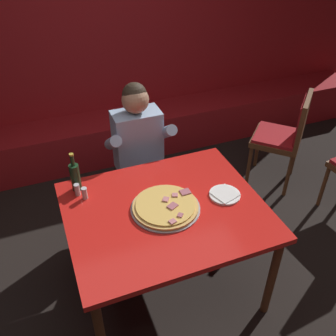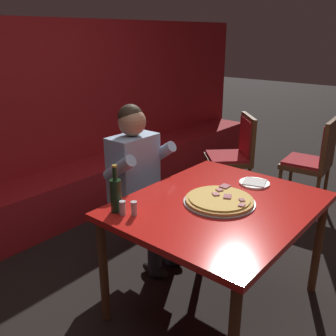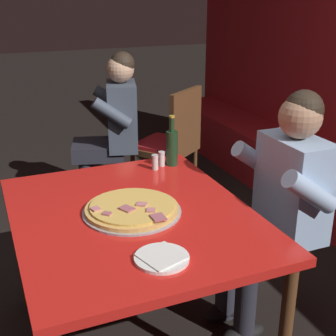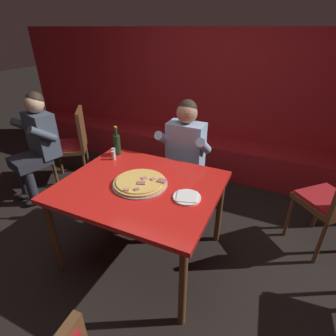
{
  "view_description": "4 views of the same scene",
  "coord_description": "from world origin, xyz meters",
  "px_view_note": "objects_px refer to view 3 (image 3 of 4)",
  "views": [
    {
      "loc": [
        -0.63,
        -1.67,
        2.4
      ],
      "look_at": [
        0.12,
        0.27,
        0.88
      ],
      "focal_mm": 40.0,
      "sensor_mm": 36.0,
      "label": 1
    },
    {
      "loc": [
        -1.83,
        -1.11,
        1.77
      ],
      "look_at": [
        -0.14,
        0.3,
        0.97
      ],
      "focal_mm": 40.0,
      "sensor_mm": 36.0,
      "label": 2
    },
    {
      "loc": [
        1.82,
        -0.58,
        1.72
      ],
      "look_at": [
        -0.04,
        0.19,
        0.94
      ],
      "focal_mm": 50.0,
      "sensor_mm": 36.0,
      "label": 3
    },
    {
      "loc": [
        0.97,
        -1.55,
        1.9
      ],
      "look_at": [
        0.14,
        0.25,
        0.82
      ],
      "focal_mm": 28.0,
      "sensor_mm": 36.0,
      "label": 4
    }
  ],
  "objects_px": {
    "shaker_black_pepper": "(162,159)",
    "dining_chair_far_left": "(173,139)",
    "pizza": "(132,209)",
    "beer_bottle": "(172,147)",
    "main_dining_table": "(133,227)",
    "plate_white_paper": "(162,258)",
    "diner_seated_blue_shirt": "(278,204)",
    "diner_standing_companion": "(112,125)",
    "shaker_parmesan": "(155,163)"
  },
  "relations": [
    {
      "from": "pizza",
      "to": "dining_chair_far_left",
      "type": "distance_m",
      "value": 1.75
    },
    {
      "from": "shaker_black_pepper",
      "to": "diner_seated_blue_shirt",
      "type": "height_order",
      "value": "diner_seated_blue_shirt"
    },
    {
      "from": "beer_bottle",
      "to": "diner_seated_blue_shirt",
      "type": "bearing_deg",
      "value": 30.77
    },
    {
      "from": "shaker_black_pepper",
      "to": "shaker_parmesan",
      "type": "height_order",
      "value": "same"
    },
    {
      "from": "beer_bottle",
      "to": "shaker_black_pepper",
      "type": "height_order",
      "value": "beer_bottle"
    },
    {
      "from": "dining_chair_far_left",
      "to": "shaker_black_pepper",
      "type": "bearing_deg",
      "value": -26.42
    },
    {
      "from": "diner_seated_blue_shirt",
      "to": "shaker_parmesan",
      "type": "bearing_deg",
      "value": -139.75
    },
    {
      "from": "beer_bottle",
      "to": "dining_chair_far_left",
      "type": "distance_m",
      "value": 1.16
    },
    {
      "from": "plate_white_paper",
      "to": "shaker_parmesan",
      "type": "distance_m",
      "value": 0.93
    },
    {
      "from": "diner_seated_blue_shirt",
      "to": "dining_chair_far_left",
      "type": "bearing_deg",
      "value": 176.18
    },
    {
      "from": "diner_seated_blue_shirt",
      "to": "dining_chair_far_left",
      "type": "relative_size",
      "value": 1.3
    },
    {
      "from": "beer_bottle",
      "to": "diner_standing_companion",
      "type": "relative_size",
      "value": 0.23
    },
    {
      "from": "beer_bottle",
      "to": "diner_seated_blue_shirt",
      "type": "xyz_separation_m",
      "value": [
        0.57,
        0.34,
        -0.17
      ]
    },
    {
      "from": "main_dining_table",
      "to": "shaker_parmesan",
      "type": "xyz_separation_m",
      "value": [
        -0.46,
        0.29,
        0.11
      ]
    },
    {
      "from": "pizza",
      "to": "beer_bottle",
      "type": "height_order",
      "value": "beer_bottle"
    },
    {
      "from": "diner_seated_blue_shirt",
      "to": "diner_standing_companion",
      "type": "bearing_deg",
      "value": -167.59
    },
    {
      "from": "beer_bottle",
      "to": "dining_chair_far_left",
      "type": "xyz_separation_m",
      "value": [
        -1.02,
        0.44,
        -0.31
      ]
    },
    {
      "from": "main_dining_table",
      "to": "shaker_black_pepper",
      "type": "relative_size",
      "value": 14.73
    },
    {
      "from": "shaker_parmesan",
      "to": "diner_standing_companion",
      "type": "xyz_separation_m",
      "value": [
        -1.16,
        0.08,
        -0.1
      ]
    },
    {
      "from": "pizza",
      "to": "shaker_black_pepper",
      "type": "bearing_deg",
      "value": 145.45
    },
    {
      "from": "shaker_black_pepper",
      "to": "beer_bottle",
      "type": "bearing_deg",
      "value": 83.26
    },
    {
      "from": "main_dining_table",
      "to": "diner_standing_companion",
      "type": "bearing_deg",
      "value": 167.06
    },
    {
      "from": "plate_white_paper",
      "to": "diner_standing_companion",
      "type": "relative_size",
      "value": 0.16
    },
    {
      "from": "diner_standing_companion",
      "to": "diner_seated_blue_shirt",
      "type": "bearing_deg",
      "value": 12.41
    },
    {
      "from": "plate_white_paper",
      "to": "diner_seated_blue_shirt",
      "type": "xyz_separation_m",
      "value": [
        -0.34,
        0.77,
        -0.07
      ]
    },
    {
      "from": "plate_white_paper",
      "to": "main_dining_table",
      "type": "bearing_deg",
      "value": 176.85
    },
    {
      "from": "main_dining_table",
      "to": "dining_chair_far_left",
      "type": "distance_m",
      "value": 1.74
    },
    {
      "from": "shaker_parmesan",
      "to": "dining_chair_far_left",
      "type": "xyz_separation_m",
      "value": [
        -1.05,
        0.56,
        -0.23
      ]
    },
    {
      "from": "main_dining_table",
      "to": "pizza",
      "type": "distance_m",
      "value": 0.09
    },
    {
      "from": "plate_white_paper",
      "to": "diner_seated_blue_shirt",
      "type": "distance_m",
      "value": 0.84
    },
    {
      "from": "diner_seated_blue_shirt",
      "to": "diner_standing_companion",
      "type": "relative_size",
      "value": 1.0
    },
    {
      "from": "diner_standing_companion",
      "to": "dining_chair_far_left",
      "type": "bearing_deg",
      "value": 77.84
    },
    {
      "from": "main_dining_table",
      "to": "diner_seated_blue_shirt",
      "type": "xyz_separation_m",
      "value": [
        0.08,
        0.74,
        0.02
      ]
    },
    {
      "from": "shaker_parmesan",
      "to": "beer_bottle",
      "type": "bearing_deg",
      "value": 105.2
    },
    {
      "from": "plate_white_paper",
      "to": "shaker_black_pepper",
      "type": "bearing_deg",
      "value": 158.08
    },
    {
      "from": "beer_bottle",
      "to": "shaker_parmesan",
      "type": "bearing_deg",
      "value": -74.8
    },
    {
      "from": "plate_white_paper",
      "to": "diner_seated_blue_shirt",
      "type": "relative_size",
      "value": 0.16
    },
    {
      "from": "pizza",
      "to": "main_dining_table",
      "type": "bearing_deg",
      "value": 175.97
    },
    {
      "from": "pizza",
      "to": "dining_chair_far_left",
      "type": "height_order",
      "value": "dining_chair_far_left"
    },
    {
      "from": "diner_seated_blue_shirt",
      "to": "diner_standing_companion",
      "type": "height_order",
      "value": "same"
    },
    {
      "from": "plate_white_paper",
      "to": "beer_bottle",
      "type": "xyz_separation_m",
      "value": [
        -0.91,
        0.43,
        0.1
      ]
    },
    {
      "from": "pizza",
      "to": "shaker_parmesan",
      "type": "xyz_separation_m",
      "value": [
        -0.46,
        0.29,
        0.02
      ]
    },
    {
      "from": "shaker_black_pepper",
      "to": "diner_seated_blue_shirt",
      "type": "bearing_deg",
      "value": 34.75
    },
    {
      "from": "beer_bottle",
      "to": "shaker_black_pepper",
      "type": "distance_m",
      "value": 0.09
    },
    {
      "from": "beer_bottle",
      "to": "diner_standing_companion",
      "type": "height_order",
      "value": "diner_standing_companion"
    },
    {
      "from": "shaker_black_pepper",
      "to": "dining_chair_far_left",
      "type": "height_order",
      "value": "dining_chair_far_left"
    },
    {
      "from": "plate_white_paper",
      "to": "beer_bottle",
      "type": "height_order",
      "value": "beer_bottle"
    },
    {
      "from": "main_dining_table",
      "to": "shaker_parmesan",
      "type": "height_order",
      "value": "shaker_parmesan"
    },
    {
      "from": "shaker_parmesan",
      "to": "diner_standing_companion",
      "type": "bearing_deg",
      "value": 176.0
    },
    {
      "from": "shaker_black_pepper",
      "to": "dining_chair_far_left",
      "type": "xyz_separation_m",
      "value": [
        -1.01,
        0.5,
        -0.23
      ]
    }
  ]
}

